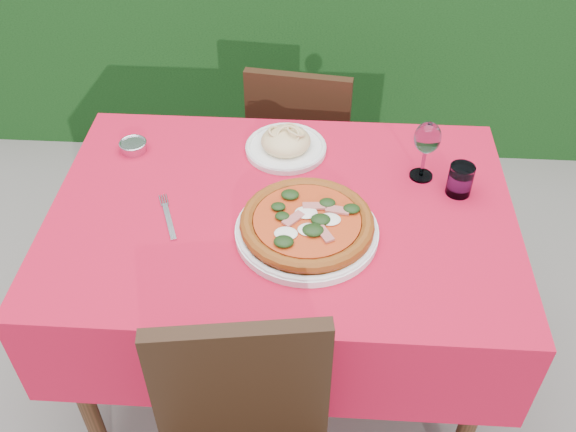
# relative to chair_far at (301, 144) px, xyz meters

# --- Properties ---
(ground) EXTENTS (60.00, 60.00, 0.00)m
(ground) POSITION_rel_chair_far_xyz_m (-0.02, -0.68, -0.47)
(ground) COLOR slate
(ground) RESTS_ON ground
(dining_table) EXTENTS (1.26, 0.86, 0.75)m
(dining_table) POSITION_rel_chair_far_xyz_m (-0.02, -0.68, 0.13)
(dining_table) COLOR #462716
(dining_table) RESTS_ON ground
(chair_far) EXTENTS (0.41, 0.41, 0.82)m
(chair_far) POSITION_rel_chair_far_xyz_m (0.00, 0.00, 0.00)
(chair_far) COLOR black
(chair_far) RESTS_ON ground
(pizza_plate) EXTENTS (0.43, 0.43, 0.07)m
(pizza_plate) POSITION_rel_chair_far_xyz_m (0.05, -0.78, 0.31)
(pizza_plate) COLOR white
(pizza_plate) RESTS_ON dining_table
(pasta_plate) EXTENTS (0.24, 0.24, 0.07)m
(pasta_plate) POSITION_rel_chair_far_xyz_m (-0.03, -0.42, 0.30)
(pasta_plate) COLOR white
(pasta_plate) RESTS_ON dining_table
(water_glass) EXTENTS (0.07, 0.07, 0.09)m
(water_glass) POSITION_rel_chair_far_xyz_m (0.46, -0.59, 0.32)
(water_glass) COLOR silver
(water_glass) RESTS_ON dining_table
(wine_glass) EXTENTS (0.07, 0.07, 0.18)m
(wine_glass) POSITION_rel_chair_far_xyz_m (0.36, -0.52, 0.41)
(wine_glass) COLOR silver
(wine_glass) RESTS_ON dining_table
(fork) EXTENTS (0.09, 0.20, 0.01)m
(fork) POSITION_rel_chair_far_xyz_m (-0.32, -0.76, 0.28)
(fork) COLOR silver
(fork) RESTS_ON dining_table
(steel_ramekin) EXTENTS (0.08, 0.08, 0.03)m
(steel_ramekin) POSITION_rel_chair_far_xyz_m (-0.49, -0.45, 0.29)
(steel_ramekin) COLOR silver
(steel_ramekin) RESTS_ON dining_table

